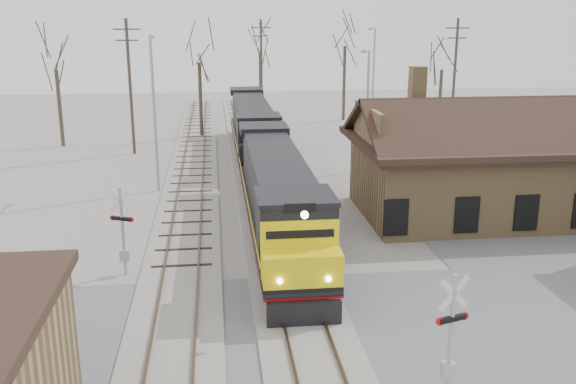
# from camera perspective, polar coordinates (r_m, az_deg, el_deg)

# --- Properties ---
(ground) EXTENTS (140.00, 140.00, 0.00)m
(ground) POSITION_cam_1_polar(r_m,az_deg,el_deg) (22.98, 1.45, -11.99)
(ground) COLOR #A9A499
(ground) RESTS_ON ground
(road) EXTENTS (60.00, 9.00, 0.03)m
(road) POSITION_cam_1_polar(r_m,az_deg,el_deg) (22.97, 1.45, -11.95)
(road) COLOR #5E5E62
(road) RESTS_ON ground
(track_main) EXTENTS (3.40, 90.00, 0.24)m
(track_main) POSITION_cam_1_polar(r_m,az_deg,el_deg) (36.82, -1.82, -1.07)
(track_main) COLOR #A9A499
(track_main) RESTS_ON ground
(track_siding) EXTENTS (3.40, 90.00, 0.24)m
(track_siding) POSITION_cam_1_polar(r_m,az_deg,el_deg) (36.74, -8.83, -1.29)
(track_siding) COLOR #A9A499
(track_siding) RESTS_ON ground
(depot) EXTENTS (15.20, 9.31, 7.90)m
(depot) POSITION_cam_1_polar(r_m,az_deg,el_deg) (36.38, 17.75, 1.79)
(depot) COLOR #9D7F51
(depot) RESTS_ON ground
(locomotive_lead) EXTENTS (2.84, 19.01, 4.22)m
(locomotive_lead) POSITION_cam_1_polar(r_m,az_deg,el_deg) (30.39, -0.87, -0.47)
(locomotive_lead) COLOR black
(locomotive_lead) RESTS_ON ground
(locomotive_trailing) EXTENTS (2.84, 19.01, 3.99)m
(locomotive_trailing) POSITION_cam_1_polar(r_m,az_deg,el_deg) (49.16, -3.16, 5.75)
(locomotive_trailing) COLOR black
(locomotive_trailing) RESTS_ON ground
(crossbuck_near) EXTENTS (1.05, 0.40, 3.79)m
(crossbuck_near) POSITION_cam_1_polar(r_m,az_deg,el_deg) (19.01, 14.25, -12.66)
(crossbuck_near) COLOR #A5A8AD
(crossbuck_near) RESTS_ON ground
(crossbuck_far) EXTENTS (1.03, 0.49, 3.80)m
(crossbuck_far) POSITION_cam_1_polar(r_m,az_deg,el_deg) (27.53, -14.47, -3.63)
(crossbuck_far) COLOR #A5A8AD
(crossbuck_far) RESTS_ON ground
(streetlight_a) EXTENTS (0.25, 2.04, 9.41)m
(streetlight_a) POSITION_cam_1_polar(r_m,az_deg,el_deg) (39.64, -11.81, 7.48)
(streetlight_a) COLOR #A5A8AD
(streetlight_a) RESTS_ON ground
(streetlight_b) EXTENTS (0.25, 2.04, 8.23)m
(streetlight_b) POSITION_cam_1_polar(r_m,az_deg,el_deg) (44.53, 7.02, 7.79)
(streetlight_b) COLOR #A5A8AD
(streetlight_b) RESTS_ON ground
(streetlight_c) EXTENTS (0.25, 2.04, 9.50)m
(streetlight_c) POSITION_cam_1_polar(r_m,az_deg,el_deg) (55.17, 7.55, 9.95)
(streetlight_c) COLOR #A5A8AD
(streetlight_c) RESTS_ON ground
(utility_pole_a) EXTENTS (2.00, 0.24, 10.26)m
(utility_pole_a) POSITION_cam_1_polar(r_m,az_deg,el_deg) (50.85, -13.86, 9.24)
(utility_pole_a) COLOR #382D23
(utility_pole_a) RESTS_ON ground
(utility_pole_b) EXTENTS (2.00, 0.24, 10.02)m
(utility_pole_b) POSITION_cam_1_polar(r_m,az_deg,el_deg) (66.02, -2.38, 10.94)
(utility_pole_b) COLOR #382D23
(utility_pole_b) RESTS_ON ground
(utility_pole_c) EXTENTS (2.00, 0.24, 10.24)m
(utility_pole_c) POSITION_cam_1_polar(r_m,az_deg,el_deg) (56.09, 14.56, 9.74)
(utility_pole_c) COLOR #382D23
(utility_pole_c) RESTS_ON ground
(tree_a) EXTENTS (4.16, 4.16, 10.18)m
(tree_a) POSITION_cam_1_polar(r_m,az_deg,el_deg) (55.49, -20.01, 11.22)
(tree_a) COLOR #382D23
(tree_a) RESTS_ON ground
(tree_b) EXTENTS (4.31, 4.31, 10.56)m
(tree_b) POSITION_cam_1_polar(r_m,az_deg,el_deg) (57.00, -7.94, 12.36)
(tree_b) COLOR #382D23
(tree_b) RESTS_ON ground
(tree_c) EXTENTS (4.37, 4.37, 10.71)m
(tree_c) POSITION_cam_1_polar(r_m,az_deg,el_deg) (70.00, -2.51, 13.16)
(tree_c) COLOR #382D23
(tree_c) RESTS_ON ground
(tree_d) EXTENTS (4.96, 4.96, 12.14)m
(tree_d) POSITION_cam_1_polar(r_m,az_deg,el_deg) (65.85, 5.11, 13.85)
(tree_d) COLOR #382D23
(tree_d) RESTS_ON ground
(tree_e) EXTENTS (3.72, 3.72, 9.12)m
(tree_e) POSITION_cam_1_polar(r_m,az_deg,el_deg) (61.82, 13.57, 11.37)
(tree_e) COLOR #382D23
(tree_e) RESTS_ON ground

